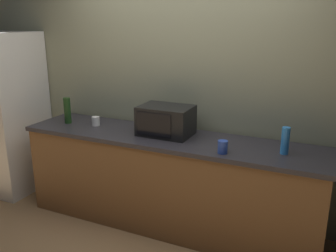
{
  "coord_description": "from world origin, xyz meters",
  "views": [
    {
      "loc": [
        1.33,
        -2.48,
        1.94
      ],
      "look_at": [
        0.0,
        0.4,
        1.0
      ],
      "focal_mm": 38.98,
      "sensor_mm": 36.0,
      "label": 1
    }
  ],
  "objects_px": {
    "mug_blue": "(223,147)",
    "microwave": "(166,120)",
    "bottle_wine": "(67,110)",
    "bottle_spray_cleaner": "(285,141)",
    "mug_white": "(96,121)",
    "refrigerator": "(5,113)"
  },
  "relations": [
    {
      "from": "mug_blue",
      "to": "microwave",
      "type": "bearing_deg",
      "value": 157.93
    },
    {
      "from": "refrigerator",
      "to": "bottle_wine",
      "type": "height_order",
      "value": "refrigerator"
    },
    {
      "from": "bottle_wine",
      "to": "bottle_spray_cleaner",
      "type": "xyz_separation_m",
      "value": [
        2.15,
        0.01,
        -0.02
      ]
    },
    {
      "from": "mug_white",
      "to": "bottle_wine",
      "type": "bearing_deg",
      "value": -172.24
    },
    {
      "from": "refrigerator",
      "to": "bottle_spray_cleaner",
      "type": "relative_size",
      "value": 8.18
    },
    {
      "from": "refrigerator",
      "to": "bottle_wine",
      "type": "distance_m",
      "value": 0.94
    },
    {
      "from": "bottle_spray_cleaner",
      "to": "mug_white",
      "type": "height_order",
      "value": "bottle_spray_cleaner"
    },
    {
      "from": "microwave",
      "to": "bottle_wine",
      "type": "distance_m",
      "value": 1.08
    },
    {
      "from": "refrigerator",
      "to": "microwave",
      "type": "relative_size",
      "value": 3.75
    },
    {
      "from": "bottle_spray_cleaner",
      "to": "mug_white",
      "type": "distance_m",
      "value": 1.84
    },
    {
      "from": "refrigerator",
      "to": "bottle_spray_cleaner",
      "type": "xyz_separation_m",
      "value": [
        3.08,
        -0.01,
        0.11
      ]
    },
    {
      "from": "microwave",
      "to": "mug_blue",
      "type": "xyz_separation_m",
      "value": [
        0.62,
        -0.25,
        -0.08
      ]
    },
    {
      "from": "bottle_spray_cleaner",
      "to": "mug_blue",
      "type": "height_order",
      "value": "bottle_spray_cleaner"
    },
    {
      "from": "microwave",
      "to": "mug_white",
      "type": "height_order",
      "value": "microwave"
    },
    {
      "from": "bottle_wine",
      "to": "bottle_spray_cleaner",
      "type": "height_order",
      "value": "bottle_wine"
    },
    {
      "from": "microwave",
      "to": "mug_white",
      "type": "relative_size",
      "value": 5.2
    },
    {
      "from": "mug_white",
      "to": "mug_blue",
      "type": "bearing_deg",
      "value": -9.06
    },
    {
      "from": "refrigerator",
      "to": "mug_white",
      "type": "bearing_deg",
      "value": 0.81
    },
    {
      "from": "microwave",
      "to": "mug_blue",
      "type": "distance_m",
      "value": 0.67
    },
    {
      "from": "mug_white",
      "to": "mug_blue",
      "type": "distance_m",
      "value": 1.4
    },
    {
      "from": "bottle_spray_cleaner",
      "to": "mug_blue",
      "type": "xyz_separation_m",
      "value": [
        -0.45,
        -0.19,
        -0.06
      ]
    },
    {
      "from": "microwave",
      "to": "mug_blue",
      "type": "bearing_deg",
      "value": -22.07
    }
  ]
}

